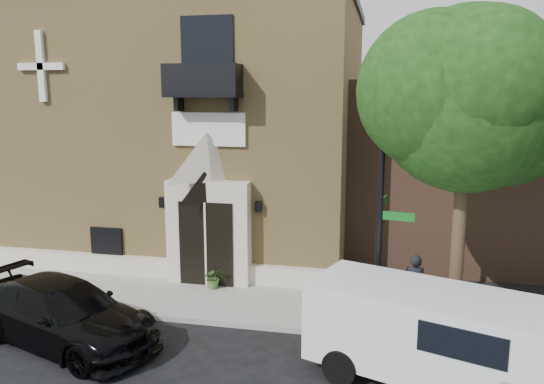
# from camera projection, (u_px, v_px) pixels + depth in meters

# --- Properties ---
(ground) EXTENTS (120.00, 120.00, 0.00)m
(ground) POSITION_uv_depth(u_px,v_px,m) (212.00, 326.00, 13.80)
(ground) COLOR black
(ground) RESTS_ON ground
(sidewalk) EXTENTS (42.00, 3.00, 0.15)m
(sidewalk) POSITION_uv_depth(u_px,v_px,m) (263.00, 304.00, 15.02)
(sidewalk) COLOR gray
(sidewalk) RESTS_ON ground
(church) EXTENTS (12.20, 11.01, 9.30)m
(church) POSITION_uv_depth(u_px,v_px,m) (202.00, 127.00, 21.21)
(church) COLOR tan
(church) RESTS_ON ground
(street_tree_left) EXTENTS (4.97, 4.38, 7.77)m
(street_tree_left) POSITION_uv_depth(u_px,v_px,m) (470.00, 98.00, 11.81)
(street_tree_left) COLOR #38281C
(street_tree_left) RESTS_ON sidewalk
(black_sedan) EXTENTS (5.62, 3.65, 1.52)m
(black_sedan) POSITION_uv_depth(u_px,v_px,m) (63.00, 313.00, 12.76)
(black_sedan) COLOR black
(black_sedan) RESTS_ON ground
(cargo_van) EXTENTS (5.32, 3.53, 2.03)m
(cargo_van) POSITION_uv_depth(u_px,v_px,m) (440.00, 336.00, 10.72)
(cargo_van) COLOR white
(cargo_van) RESTS_ON ground
(street_sign) EXTENTS (0.90, 0.98, 5.69)m
(street_sign) POSITION_uv_depth(u_px,v_px,m) (381.00, 218.00, 12.78)
(street_sign) COLOR black
(street_sign) RESTS_ON sidewalk
(fire_hydrant) EXTENTS (0.41, 0.32, 0.71)m
(fire_hydrant) POSITION_uv_depth(u_px,v_px,m) (376.00, 319.00, 13.06)
(fire_hydrant) COLOR #8F1E01
(fire_hydrant) RESTS_ON sidewalk
(planter) EXTENTS (0.74, 0.69, 0.66)m
(planter) POSITION_uv_depth(u_px,v_px,m) (214.00, 278.00, 16.00)
(planter) COLOR #477132
(planter) RESTS_ON sidewalk
(pedestrian_near) EXTENTS (0.63, 0.42, 1.70)m
(pedestrian_near) POSITION_uv_depth(u_px,v_px,m) (414.00, 286.00, 13.90)
(pedestrian_near) COLOR black
(pedestrian_near) RESTS_ON sidewalk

